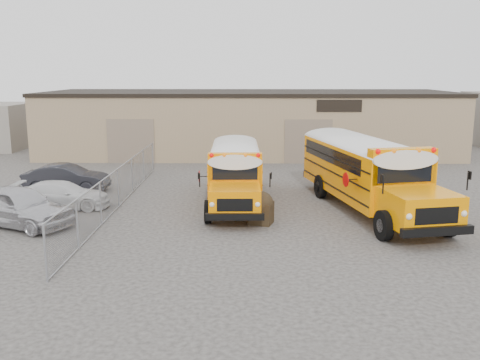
{
  "coord_description": "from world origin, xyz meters",
  "views": [
    {
      "loc": [
        -0.05,
        -20.83,
        6.14
      ],
      "look_at": [
        -0.39,
        1.45,
        1.6
      ],
      "focal_mm": 40.0,
      "sensor_mm": 36.0,
      "label": 1
    }
  ],
  "objects_px": {
    "school_bus_left": "(235,150)",
    "car_white": "(62,195)",
    "car_silver": "(18,206)",
    "car_dark": "(66,178)",
    "tarp_bundle": "(261,207)",
    "school_bus_right": "(317,147)"
  },
  "relations": [
    {
      "from": "school_bus_left",
      "to": "car_silver",
      "type": "height_order",
      "value": "school_bus_left"
    },
    {
      "from": "car_silver",
      "to": "car_white",
      "type": "relative_size",
      "value": 1.14
    },
    {
      "from": "tarp_bundle",
      "to": "car_white",
      "type": "height_order",
      "value": "tarp_bundle"
    },
    {
      "from": "car_silver",
      "to": "car_white",
      "type": "height_order",
      "value": "car_silver"
    },
    {
      "from": "car_silver",
      "to": "car_dark",
      "type": "xyz_separation_m",
      "value": [
        -0.19,
        6.34,
        -0.11
      ]
    },
    {
      "from": "school_bus_left",
      "to": "tarp_bundle",
      "type": "xyz_separation_m",
      "value": [
        1.29,
        -9.76,
        -0.91
      ]
    },
    {
      "from": "tarp_bundle",
      "to": "car_silver",
      "type": "xyz_separation_m",
      "value": [
        -9.77,
        -0.49,
        0.13
      ]
    },
    {
      "from": "school_bus_left",
      "to": "car_white",
      "type": "bearing_deg",
      "value": -136.26
    },
    {
      "from": "school_bus_left",
      "to": "car_dark",
      "type": "distance_m",
      "value": 9.56
    },
    {
      "from": "car_silver",
      "to": "car_dark",
      "type": "height_order",
      "value": "car_silver"
    },
    {
      "from": "school_bus_right",
      "to": "car_silver",
      "type": "xyz_separation_m",
      "value": [
        -13.19,
        -9.74,
        -1.06
      ]
    },
    {
      "from": "school_bus_right",
      "to": "tarp_bundle",
      "type": "bearing_deg",
      "value": -110.26
    },
    {
      "from": "school_bus_left",
      "to": "car_dark",
      "type": "height_order",
      "value": "school_bus_left"
    },
    {
      "from": "school_bus_right",
      "to": "car_white",
      "type": "xyz_separation_m",
      "value": [
        -12.42,
        -6.88,
        -1.27
      ]
    },
    {
      "from": "car_white",
      "to": "car_dark",
      "type": "distance_m",
      "value": 3.6
    },
    {
      "from": "school_bus_left",
      "to": "car_dark",
      "type": "bearing_deg",
      "value": -155.72
    },
    {
      "from": "tarp_bundle",
      "to": "car_dark",
      "type": "relative_size",
      "value": 0.31
    },
    {
      "from": "tarp_bundle",
      "to": "car_white",
      "type": "relative_size",
      "value": 0.32
    },
    {
      "from": "school_bus_left",
      "to": "car_white",
      "type": "xyz_separation_m",
      "value": [
        -7.72,
        -7.38,
        -0.99
      ]
    },
    {
      "from": "car_dark",
      "to": "school_bus_right",
      "type": "bearing_deg",
      "value": -74.72
    },
    {
      "from": "school_bus_left",
      "to": "tarp_bundle",
      "type": "height_order",
      "value": "school_bus_left"
    },
    {
      "from": "car_dark",
      "to": "car_silver",
      "type": "bearing_deg",
      "value": -177.34
    }
  ]
}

